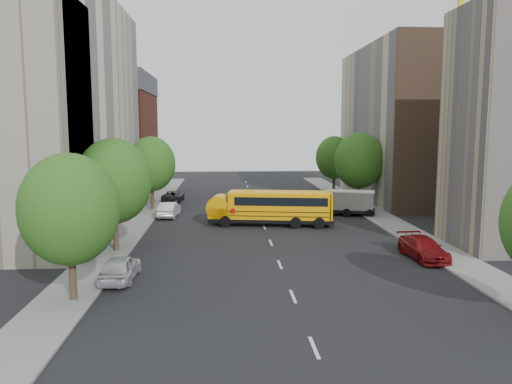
{
  "coord_description": "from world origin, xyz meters",
  "views": [
    {
      "loc": [
        -3.5,
        -38.47,
        8.6
      ],
      "look_at": [
        -0.85,
        2.0,
        3.35
      ],
      "focal_mm": 35.0,
      "sensor_mm": 36.0,
      "label": 1
    }
  ],
  "objects": [
    {
      "name": "street_tree_1",
      "position": [
        -11.0,
        -4.0,
        4.95
      ],
      "size": [
        5.12,
        5.12,
        7.9
      ],
      "color": "#38281C",
      "rests_on": "ground"
    },
    {
      "name": "tower_crane",
      "position": [
        30.25,
        28.0,
        24.48
      ],
      "size": [
        28.5,
        1.2,
        35.75
      ],
      "color": "yellow",
      "rests_on": "ground"
    },
    {
      "name": "parked_car_2",
      "position": [
        -9.4,
        19.77,
        0.65
      ],
      "size": [
        2.46,
        4.84,
        1.31
      ],
      "primitive_type": "imported",
      "rotation": [
        0.0,
        0.0,
        3.08
      ],
      "color": "black",
      "rests_on": "ground"
    },
    {
      "name": "street_tree_5",
      "position": [
        11.0,
        26.0,
        4.7
      ],
      "size": [
        4.86,
        4.86,
        7.51
      ],
      "color": "#38281C",
      "rests_on": "ground"
    },
    {
      "name": "safari_truck",
      "position": [
        8.52,
        9.45,
        1.29
      ],
      "size": [
        6.02,
        3.54,
        2.44
      ],
      "rotation": [
        0.0,
        0.0,
        -0.29
      ],
      "color": "black",
      "rests_on": "ground"
    },
    {
      "name": "sidewalk_left",
      "position": [
        -11.5,
        5.0,
        0.06
      ],
      "size": [
        3.0,
        80.0,
        0.12
      ],
      "primitive_type": "cube",
      "color": "slate",
      "rests_on": "ground"
    },
    {
      "name": "parked_car_4",
      "position": [
        8.8,
        11.61,
        0.71
      ],
      "size": [
        1.94,
        4.26,
        1.42
      ],
      "primitive_type": "imported",
      "rotation": [
        0.0,
        0.0,
        -0.07
      ],
      "color": "#333D59",
      "rests_on": "ground"
    },
    {
      "name": "building_right_sidewall",
      "position": [
        18.0,
        9.0,
        9.0
      ],
      "size": [
        10.1,
        0.3,
        18.0
      ],
      "primitive_type": "cube",
      "color": "brown",
      "rests_on": "ground"
    },
    {
      "name": "building_left_near",
      "position": [
        -18.0,
        -4.5,
        8.5
      ],
      "size": [
        10.0,
        7.0,
        17.0
      ],
      "primitive_type": "cube",
      "color": "#B9AB90",
      "rests_on": "ground"
    },
    {
      "name": "lane_markings",
      "position": [
        0.0,
        10.0,
        0.01
      ],
      "size": [
        0.15,
        64.0,
        0.01
      ],
      "primitive_type": "cube",
      "color": "silver",
      "rests_on": "ground"
    },
    {
      "name": "street_tree_2",
      "position": [
        -11.0,
        14.0,
        4.83
      ],
      "size": [
        4.99,
        4.99,
        7.71
      ],
      "color": "#38281C",
      "rests_on": "ground"
    },
    {
      "name": "parked_car_3",
      "position": [
        9.6,
        -7.17,
        0.71
      ],
      "size": [
        2.31,
        5.02,
        1.42
      ],
      "primitive_type": "imported",
      "rotation": [
        0.0,
        0.0,
        0.07
      ],
      "color": "maroon",
      "rests_on": "ground"
    },
    {
      "name": "school_bus",
      "position": [
        0.57,
        4.79,
        1.73
      ],
      "size": [
        11.23,
        4.17,
        3.1
      ],
      "rotation": [
        0.0,
        0.0,
        -0.16
      ],
      "color": "black",
      "rests_on": "ground"
    },
    {
      "name": "parked_car_0",
      "position": [
        -9.38,
        -10.68,
        0.74
      ],
      "size": [
        1.9,
        4.4,
        1.48
      ],
      "primitive_type": "imported",
      "rotation": [
        0.0,
        0.0,
        3.11
      ],
      "color": "silver",
      "rests_on": "ground"
    },
    {
      "name": "ground",
      "position": [
        0.0,
        0.0,
        0.0
      ],
      "size": [
        120.0,
        120.0,
        0.0
      ],
      "primitive_type": "plane",
      "color": "black",
      "rests_on": "ground"
    },
    {
      "name": "building_left_redbrick",
      "position": [
        -18.0,
        28.0,
        6.5
      ],
      "size": [
        10.0,
        15.0,
        13.0
      ],
      "primitive_type": "cube",
      "color": "maroon",
      "rests_on": "ground"
    },
    {
      "name": "building_right_far",
      "position": [
        18.0,
        20.0,
        9.0
      ],
      "size": [
        10.0,
        22.0,
        18.0
      ],
      "primitive_type": "cube",
      "color": "#B9AB90",
      "rests_on": "ground"
    },
    {
      "name": "street_tree_0",
      "position": [
        -11.0,
        -14.0,
        4.64
      ],
      "size": [
        4.8,
        4.8,
        7.41
      ],
      "color": "#38281C",
      "rests_on": "ground"
    },
    {
      "name": "street_tree_4",
      "position": [
        11.0,
        14.0,
        5.08
      ],
      "size": [
        5.25,
        5.25,
        8.1
      ],
      "color": "#38281C",
      "rests_on": "ground"
    },
    {
      "name": "building_left_cream",
      "position": [
        -18.0,
        6.0,
        10.0
      ],
      "size": [
        10.0,
        26.0,
        20.0
      ],
      "primitive_type": "cube",
      "color": "beige",
      "rests_on": "ground"
    },
    {
      "name": "parked_car_1",
      "position": [
        -8.8,
        9.64,
        0.73
      ],
      "size": [
        1.89,
        4.56,
        1.47
      ],
      "primitive_type": "imported",
      "rotation": [
        0.0,
        0.0,
        3.07
      ],
      "color": "silver",
      "rests_on": "ground"
    },
    {
      "name": "sidewalk_right",
      "position": [
        11.5,
        5.0,
        0.06
      ],
      "size": [
        3.0,
        80.0,
        0.12
      ],
      "primitive_type": "cube",
      "color": "slate",
      "rests_on": "ground"
    }
  ]
}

